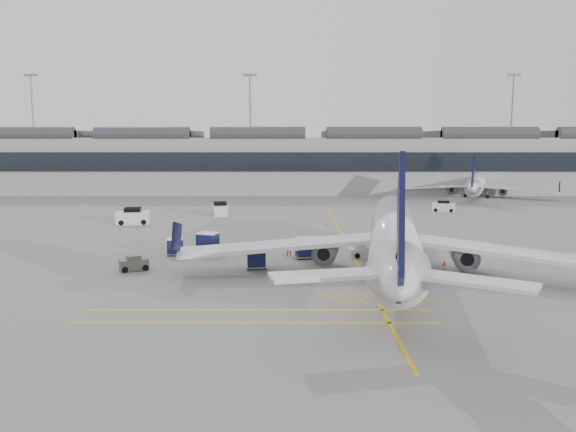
{
  "coord_description": "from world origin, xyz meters",
  "views": [
    {
      "loc": [
        4.13,
        -44.55,
        10.83
      ],
      "look_at": [
        3.94,
        4.91,
        4.0
      ],
      "focal_mm": 35.0,
      "sensor_mm": 36.0,
      "label": 1
    }
  ],
  "objects_px": {
    "airliner_main": "(394,237)",
    "pushback_tug": "(134,263)",
    "belt_loader": "(370,249)",
    "ramp_agent_a": "(326,244)",
    "ramp_agent_b": "(288,247)",
    "baggage_cart_a": "(306,247)"
  },
  "relations": [
    {
      "from": "airliner_main",
      "to": "pushback_tug",
      "type": "height_order",
      "value": "airliner_main"
    },
    {
      "from": "baggage_cart_a",
      "to": "pushback_tug",
      "type": "bearing_deg",
      "value": -171.95
    },
    {
      "from": "airliner_main",
      "to": "pushback_tug",
      "type": "relative_size",
      "value": 14.44
    },
    {
      "from": "belt_loader",
      "to": "pushback_tug",
      "type": "xyz_separation_m",
      "value": [
        -20.44,
        -5.67,
        -0.07
      ]
    },
    {
      "from": "airliner_main",
      "to": "belt_loader",
      "type": "bearing_deg",
      "value": 107.0
    },
    {
      "from": "belt_loader",
      "to": "airliner_main",
      "type": "bearing_deg",
      "value": -91.05
    },
    {
      "from": "airliner_main",
      "to": "ramp_agent_b",
      "type": "bearing_deg",
      "value": 150.5
    },
    {
      "from": "ramp_agent_b",
      "to": "pushback_tug",
      "type": "height_order",
      "value": "ramp_agent_b"
    },
    {
      "from": "ramp_agent_b",
      "to": "pushback_tug",
      "type": "bearing_deg",
      "value": 3.37
    },
    {
      "from": "airliner_main",
      "to": "ramp_agent_a",
      "type": "bearing_deg",
      "value": 129.43
    },
    {
      "from": "belt_loader",
      "to": "ramp_agent_a",
      "type": "distance_m",
      "value": 4.37
    },
    {
      "from": "belt_loader",
      "to": "ramp_agent_b",
      "type": "xyz_separation_m",
      "value": [
        -7.7,
        0.15,
        0.16
      ]
    },
    {
      "from": "ramp_agent_a",
      "to": "ramp_agent_b",
      "type": "relative_size",
      "value": 1.06
    },
    {
      "from": "belt_loader",
      "to": "baggage_cart_a",
      "type": "relative_size",
      "value": 2.64
    },
    {
      "from": "ramp_agent_b",
      "to": "ramp_agent_a",
      "type": "bearing_deg",
      "value": -178.22
    },
    {
      "from": "airliner_main",
      "to": "belt_loader",
      "type": "distance_m",
      "value": 7.27
    },
    {
      "from": "airliner_main",
      "to": "pushback_tug",
      "type": "distance_m",
      "value": 21.5
    },
    {
      "from": "baggage_cart_a",
      "to": "belt_loader",
      "type": "bearing_deg",
      "value": -1.35
    },
    {
      "from": "airliner_main",
      "to": "baggage_cart_a",
      "type": "relative_size",
      "value": 18.54
    },
    {
      "from": "baggage_cart_a",
      "to": "ramp_agent_b",
      "type": "xyz_separation_m",
      "value": [
        -1.65,
        1.09,
        -0.23
      ]
    },
    {
      "from": "belt_loader",
      "to": "ramp_agent_a",
      "type": "xyz_separation_m",
      "value": [
        -4.02,
        1.72,
        0.21
      ]
    },
    {
      "from": "baggage_cart_a",
      "to": "airliner_main",
      "type": "bearing_deg",
      "value": -50.4
    }
  ]
}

